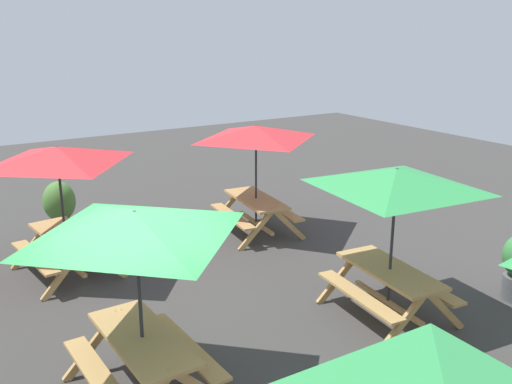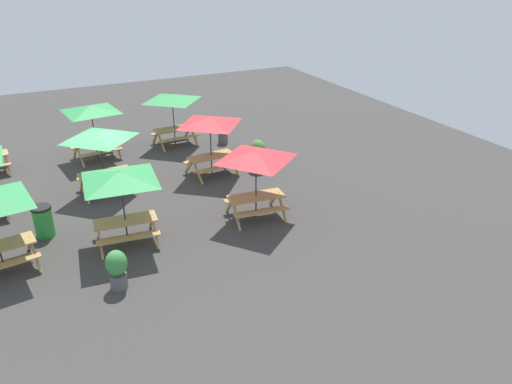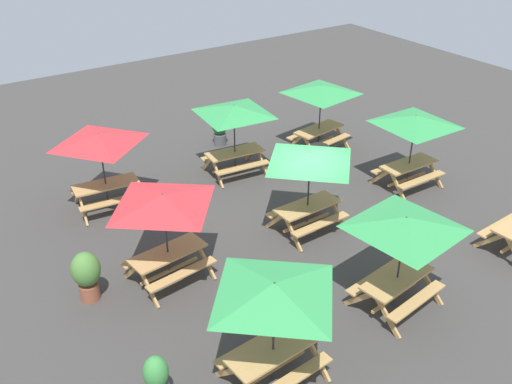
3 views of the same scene
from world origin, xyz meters
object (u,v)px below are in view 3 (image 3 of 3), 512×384
Objects in this scene: picnic_table_2 at (415,125)px; potted_plant_1 at (220,129)px; picnic_table_4 at (274,297)px; picnic_table_7 at (310,163)px; trash_bin_green at (318,160)px; picnic_table_6 at (405,230)px; picnic_table_1 at (164,206)px; potted_plant_2 at (157,380)px; picnic_table_3 at (234,115)px; potted_plant_0 at (86,273)px; picnic_table_5 at (321,94)px; picnic_table_0 at (100,144)px.

picnic_table_2 is 6.73m from potted_plant_1.
picnic_table_7 is (-3.74, -3.71, 0.00)m from picnic_table_4.
picnic_table_4 reaches higher than trash_bin_green.
potted_plant_1 is (-1.11, -9.45, -1.39)m from picnic_table_6.
picnic_table_4 is at bearing 87.33° from picnic_table_1.
picnic_table_2 and picnic_table_6 have the same top height.
picnic_table_7 is 2.18× the size of potted_plant_2.
picnic_table_3 is 6.94m from potted_plant_0.
picnic_table_0 is at bearing -10.59° from picnic_table_5.
potted_plant_2 is at bearing 53.90° from picnic_table_1.
potted_plant_1 is (-6.65, -5.49, -0.10)m from potted_plant_0.
picnic_table_3 is at bearing -34.89° from trash_bin_green.
picnic_table_5 reaches higher than potted_plant_1.
picnic_table_5 is (-7.48, -3.65, 0.00)m from picnic_table_1.
picnic_table_0 is at bearing -71.46° from picnic_table_6.
picnic_table_6 is at bearing 144.42° from potted_plant_0.
potted_plant_1 is (1.45, -3.64, 0.10)m from trash_bin_green.
picnic_table_0 is 0.83× the size of picnic_table_6.
picnic_table_5 is 2.56× the size of potted_plant_1.
potted_plant_1 is at bearing -152.21° from picnic_table_0.
picnic_table_6 is (-3.72, 7.55, 0.00)m from picnic_table_0.
picnic_table_2 reaches higher than potted_plant_0.
picnic_table_7 is (-4.00, 0.13, 0.00)m from picnic_table_1.
picnic_table_5 and picnic_table_7 have the same top height.
picnic_table_2 is 8.73m from picnic_table_4.
picnic_table_7 is 2.38× the size of trash_bin_green.
potted_plant_1 is at bearing -140.46° from potted_plant_0.
picnic_table_7 is 6.18m from potted_plant_1.
potted_plant_2 is (6.60, 8.97, -0.05)m from potted_plant_1.
picnic_table_1 is 6.82m from trash_bin_green.
picnic_table_3 is at bearing -176.94° from picnic_table_0.
potted_plant_1 is (-4.83, -1.90, -1.39)m from picnic_table_0.
picnic_table_2 is at bearing 90.70° from picnic_table_5.
potted_plant_0 is at bearing -43.29° from picnic_table_6.
potted_plant_2 is at bearing 90.73° from potted_plant_0.
picnic_table_4 is at bearing 160.68° from potted_plant_2.
potted_plant_1 is (-4.57, -9.68, -1.39)m from picnic_table_4.
picnic_table_3 is 7.33m from picnic_table_6.
picnic_table_6 and picnic_table_7 have the same top height.
picnic_table_0 reaches higher than trash_bin_green.
picnic_table_3 and picnic_table_4 have the same top height.
picnic_table_7 is at bearing 175.29° from potted_plant_0.
potted_plant_2 is at bearing 25.74° from picnic_table_7.
picnic_table_1 is 5.54m from picnic_table_3.
picnic_table_7 reaches higher than potted_plant_1.
picnic_table_0 is 6.69m from trash_bin_green.
picnic_table_3 is at bearing -93.62° from picnic_table_7.
potted_plant_2 is at bearing -12.75° from picnic_table_6.
potted_plant_2 is (5.49, -0.48, -1.44)m from picnic_table_6.
picnic_table_0 reaches higher than potted_plant_1.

